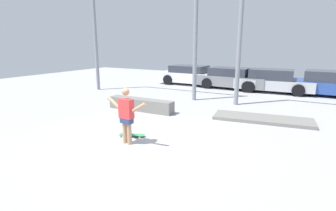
{
  "coord_description": "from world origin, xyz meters",
  "views": [
    {
      "loc": [
        4.06,
        -6.05,
        2.77
      ],
      "look_at": [
        -0.14,
        1.54,
        0.72
      ],
      "focal_mm": 28.0,
      "sensor_mm": 36.0,
      "label": 1
    }
  ],
  "objects_px": {
    "skateboarder": "(126,114)",
    "parked_car_silver": "(273,81)",
    "grind_box": "(141,105)",
    "parked_car_grey": "(231,78)",
    "parked_car_blue": "(332,84)",
    "skateboard": "(132,135)",
    "parked_car_white": "(191,75)",
    "manual_pad": "(262,119)"
  },
  "relations": [
    {
      "from": "parked_car_white",
      "to": "parked_car_blue",
      "type": "relative_size",
      "value": 0.99
    },
    {
      "from": "parked_car_silver",
      "to": "parked_car_blue",
      "type": "distance_m",
      "value": 2.99
    },
    {
      "from": "grind_box",
      "to": "parked_car_grey",
      "type": "distance_m",
      "value": 7.66
    },
    {
      "from": "grind_box",
      "to": "parked_car_silver",
      "type": "relative_size",
      "value": 0.68
    },
    {
      "from": "parked_car_grey",
      "to": "parked_car_blue",
      "type": "relative_size",
      "value": 0.98
    },
    {
      "from": "skateboard",
      "to": "parked_car_silver",
      "type": "relative_size",
      "value": 0.18
    },
    {
      "from": "skateboard",
      "to": "parked_car_grey",
      "type": "distance_m",
      "value": 10.27
    },
    {
      "from": "skateboard",
      "to": "parked_car_silver",
      "type": "xyz_separation_m",
      "value": [
        2.63,
        10.15,
        0.58
      ]
    },
    {
      "from": "skateboard",
      "to": "skateboarder",
      "type": "bearing_deg",
      "value": -88.98
    },
    {
      "from": "skateboarder",
      "to": "skateboard",
      "type": "distance_m",
      "value": 0.99
    },
    {
      "from": "skateboarder",
      "to": "skateboard",
      "type": "bearing_deg",
      "value": 118.88
    },
    {
      "from": "parked_car_grey",
      "to": "parked_car_silver",
      "type": "xyz_separation_m",
      "value": [
        2.47,
        -0.1,
        0.0
      ]
    },
    {
      "from": "parked_car_grey",
      "to": "skateboard",
      "type": "bearing_deg",
      "value": -87.39
    },
    {
      "from": "skateboarder",
      "to": "parked_car_silver",
      "type": "distance_m",
      "value": 10.93
    },
    {
      "from": "skateboarder",
      "to": "manual_pad",
      "type": "distance_m",
      "value": 5.25
    },
    {
      "from": "manual_pad",
      "to": "parked_car_silver",
      "type": "xyz_separation_m",
      "value": [
        -0.55,
        6.4,
        0.58
      ]
    },
    {
      "from": "skateboarder",
      "to": "parked_car_blue",
      "type": "bearing_deg",
      "value": 69.92
    },
    {
      "from": "manual_pad",
      "to": "skateboarder",
      "type": "bearing_deg",
      "value": -124.83
    },
    {
      "from": "skateboard",
      "to": "grind_box",
      "type": "bearing_deg",
      "value": 98.09
    },
    {
      "from": "skateboard",
      "to": "parked_car_white",
      "type": "height_order",
      "value": "parked_car_white"
    },
    {
      "from": "skateboarder",
      "to": "parked_car_silver",
      "type": "bearing_deg",
      "value": 83.29
    },
    {
      "from": "manual_pad",
      "to": "parked_car_grey",
      "type": "height_order",
      "value": "parked_car_grey"
    },
    {
      "from": "grind_box",
      "to": "parked_car_silver",
      "type": "bearing_deg",
      "value": 59.98
    },
    {
      "from": "parked_car_silver",
      "to": "parked_car_blue",
      "type": "bearing_deg",
      "value": 3.96
    },
    {
      "from": "parked_car_white",
      "to": "parked_car_grey",
      "type": "bearing_deg",
      "value": -4.09
    },
    {
      "from": "skateboard",
      "to": "parked_car_white",
      "type": "xyz_separation_m",
      "value": [
        -2.77,
        10.52,
        0.58
      ]
    },
    {
      "from": "parked_car_silver",
      "to": "manual_pad",
      "type": "bearing_deg",
      "value": -87.36
    },
    {
      "from": "skateboarder",
      "to": "manual_pad",
      "type": "relative_size",
      "value": 0.46
    },
    {
      "from": "manual_pad",
      "to": "parked_car_blue",
      "type": "xyz_separation_m",
      "value": [
        2.42,
        6.72,
        0.59
      ]
    },
    {
      "from": "parked_car_blue",
      "to": "parked_car_white",
      "type": "bearing_deg",
      "value": -177.99
    },
    {
      "from": "skateboard",
      "to": "parked_car_grey",
      "type": "relative_size",
      "value": 0.18
    },
    {
      "from": "parked_car_white",
      "to": "grind_box",
      "type": "bearing_deg",
      "value": -80.4
    },
    {
      "from": "skateboard",
      "to": "parked_car_blue",
      "type": "xyz_separation_m",
      "value": [
        5.6,
        10.48,
        0.59
      ]
    },
    {
      "from": "skateboard",
      "to": "grind_box",
      "type": "height_order",
      "value": "grind_box"
    },
    {
      "from": "skateboarder",
      "to": "manual_pad",
      "type": "xyz_separation_m",
      "value": [
        2.96,
        4.26,
        -0.82
      ]
    },
    {
      "from": "manual_pad",
      "to": "parked_car_blue",
      "type": "bearing_deg",
      "value": 70.18
    },
    {
      "from": "grind_box",
      "to": "parked_car_grey",
      "type": "height_order",
      "value": "parked_car_grey"
    },
    {
      "from": "manual_pad",
      "to": "parked_car_grey",
      "type": "bearing_deg",
      "value": 114.89
    },
    {
      "from": "skateboarder",
      "to": "grind_box",
      "type": "xyz_separation_m",
      "value": [
        -1.83,
        3.32,
        -0.63
      ]
    },
    {
      "from": "parked_car_white",
      "to": "parked_car_silver",
      "type": "height_order",
      "value": "parked_car_silver"
    },
    {
      "from": "manual_pad",
      "to": "skateboard",
      "type": "bearing_deg",
      "value": -130.25
    },
    {
      "from": "skateboard",
      "to": "grind_box",
      "type": "relative_size",
      "value": 0.27
    }
  ]
}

